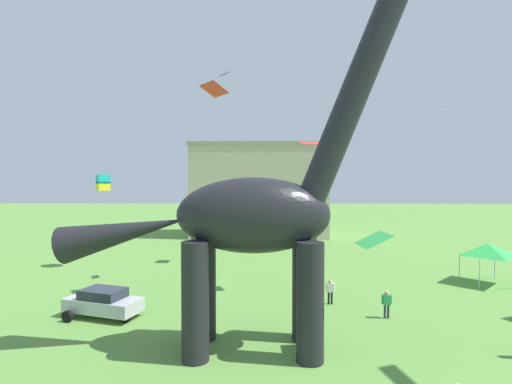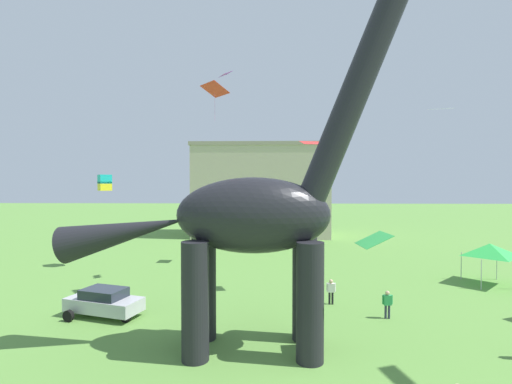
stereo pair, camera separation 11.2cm
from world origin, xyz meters
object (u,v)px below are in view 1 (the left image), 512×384
at_px(dinosaur_sculpture, 251,215).
at_px(kite_trailing, 439,109).
at_px(kite_drifting, 103,183).
at_px(person_far_spectator, 387,301).
at_px(kite_mid_right, 225,74).
at_px(person_near_flyer, 330,289).
at_px(kite_far_left, 214,89).
at_px(kite_near_low, 374,240).
at_px(parked_sedan_left, 103,302).
at_px(kite_mid_center, 194,214).
at_px(kite_high_right, 312,143).
at_px(festival_canopy_tent, 488,249).

height_order(dinosaur_sculpture, kite_trailing, dinosaur_sculpture).
xyz_separation_m(kite_trailing, kite_drifting, (-25.39, 7.63, -4.80)).
relative_size(person_far_spectator, kite_mid_right, 1.22).
bearing_deg(kite_drifting, person_far_spectator, -29.55).
distance_m(person_near_flyer, kite_far_left, 14.44).
height_order(kite_near_low, kite_drifting, kite_drifting).
xyz_separation_m(parked_sedan_left, kite_mid_right, (6.07, 7.21, 14.65)).
relative_size(kite_mid_center, kite_drifting, 1.29).
relative_size(kite_high_right, kite_drifting, 1.26).
relative_size(kite_trailing, kite_near_low, 1.00).
bearing_deg(kite_far_left, person_near_flyer, -7.54).
xyz_separation_m(person_far_spectator, kite_near_low, (-2.15, -4.80, 4.15)).
height_order(person_near_flyer, kite_mid_center, kite_mid_center).
distance_m(festival_canopy_tent, kite_far_left, 22.78).
bearing_deg(kite_mid_center, kite_near_low, -59.49).
height_order(parked_sedan_left, kite_mid_center, kite_mid_center).
bearing_deg(kite_high_right, kite_trailing, -2.50).
relative_size(kite_mid_center, kite_mid_right, 1.44).
height_order(dinosaur_sculpture, kite_far_left, dinosaur_sculpture).
relative_size(person_near_flyer, kite_trailing, 0.89).
height_order(festival_canopy_tent, kite_near_low, kite_near_low).
xyz_separation_m(person_far_spectator, kite_far_left, (-9.93, 3.29, 12.45)).
distance_m(parked_sedan_left, person_near_flyer, 13.26).
relative_size(kite_near_low, kite_far_left, 0.74).
bearing_deg(parked_sedan_left, person_near_flyer, 27.09).
bearing_deg(festival_canopy_tent, person_far_spectator, -143.47).
distance_m(kite_mid_right, kite_drifting, 14.42).
xyz_separation_m(parked_sedan_left, festival_canopy_tent, (25.45, 7.23, 1.74)).
xyz_separation_m(person_near_flyer, kite_mid_center, (-10.53, 11.64, 3.63)).
bearing_deg(kite_far_left, kite_mid_right, 85.97).
bearing_deg(parked_sedan_left, kite_mid_center, 96.61).
bearing_deg(kite_mid_right, kite_drifting, 157.53).
bearing_deg(kite_drifting, kite_mid_center, 16.36).
distance_m(festival_canopy_tent, kite_mid_right, 23.28).
relative_size(kite_trailing, kite_far_left, 0.74).
height_order(person_near_flyer, kite_trailing, kite_trailing).
relative_size(dinosaur_sculpture, person_near_flyer, 10.84).
distance_m(dinosaur_sculpture, kite_trailing, 15.73).
height_order(festival_canopy_tent, kite_drifting, kite_drifting).
bearing_deg(person_near_flyer, kite_mid_right, 85.14).
height_order(kite_mid_right, kite_near_low, kite_mid_right).
distance_m(parked_sedan_left, kite_drifting, 14.44).
height_order(kite_mid_center, kite_far_left, kite_far_left).
bearing_deg(kite_high_right, person_near_flyer, -67.16).
relative_size(kite_mid_center, kite_far_left, 0.78).
bearing_deg(kite_far_left, person_far_spectator, -18.34).
bearing_deg(kite_mid_right, kite_near_low, -57.90).
distance_m(kite_trailing, kite_drifting, 26.94).
bearing_deg(kite_mid_center, kite_trailing, -28.86).
bearing_deg(person_far_spectator, kite_far_left, -102.43).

